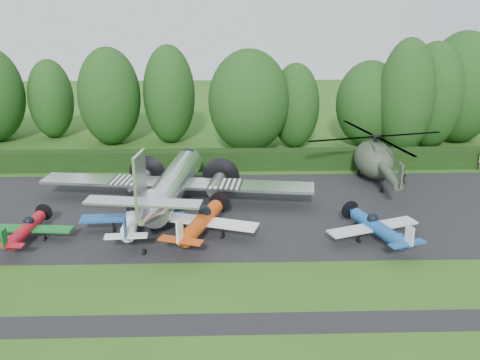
{
  "coord_description": "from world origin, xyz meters",
  "views": [
    {
      "loc": [
        2.31,
        -30.71,
        16.95
      ],
      "look_at": [
        3.49,
        10.48,
        2.5
      ],
      "focal_mm": 40.0,
      "sensor_mm": 36.0,
      "label": 1
    }
  ],
  "objects_px": {
    "light_plane_red": "(26,229)",
    "transport_plane": "(173,184)",
    "light_plane_orange": "(201,222)",
    "light_plane_blue": "(377,227)",
    "light_plane_white": "(132,218)",
    "helicopter": "(374,156)"
  },
  "relations": [
    {
      "from": "light_plane_red",
      "to": "transport_plane",
      "type": "bearing_deg",
      "value": 27.31
    },
    {
      "from": "light_plane_orange",
      "to": "light_plane_blue",
      "type": "xyz_separation_m",
      "value": [
        12.59,
        -1.02,
        -0.16
      ]
    },
    {
      "from": "light_plane_red",
      "to": "light_plane_white",
      "type": "xyz_separation_m",
      "value": [
        7.34,
        1.3,
        0.22
      ]
    },
    {
      "from": "light_plane_white",
      "to": "light_plane_blue",
      "type": "height_order",
      "value": "light_plane_white"
    },
    {
      "from": "transport_plane",
      "to": "light_plane_orange",
      "type": "height_order",
      "value": "transport_plane"
    },
    {
      "from": "light_plane_orange",
      "to": "light_plane_blue",
      "type": "bearing_deg",
      "value": -23.37
    },
    {
      "from": "transport_plane",
      "to": "light_plane_white",
      "type": "distance_m",
      "value": 5.61
    },
    {
      "from": "transport_plane",
      "to": "light_plane_orange",
      "type": "relative_size",
      "value": 2.76
    },
    {
      "from": "light_plane_white",
      "to": "light_plane_orange",
      "type": "xyz_separation_m",
      "value": [
        5.17,
        -0.93,
        0.05
      ]
    },
    {
      "from": "light_plane_blue",
      "to": "transport_plane",
      "type": "bearing_deg",
      "value": 175.65
    },
    {
      "from": "light_plane_blue",
      "to": "light_plane_white",
      "type": "bearing_deg",
      "value": -166.29
    },
    {
      "from": "light_plane_blue",
      "to": "light_plane_orange",
      "type": "bearing_deg",
      "value": -164.65
    },
    {
      "from": "light_plane_white",
      "to": "light_plane_orange",
      "type": "relative_size",
      "value": 0.96
    },
    {
      "from": "helicopter",
      "to": "light_plane_white",
      "type": "bearing_deg",
      "value": -153.2
    },
    {
      "from": "transport_plane",
      "to": "light_plane_red",
      "type": "height_order",
      "value": "transport_plane"
    },
    {
      "from": "transport_plane",
      "to": "light_plane_blue",
      "type": "relative_size",
      "value": 3.14
    },
    {
      "from": "light_plane_red",
      "to": "light_plane_blue",
      "type": "distance_m",
      "value": 25.11
    },
    {
      "from": "light_plane_white",
      "to": "light_plane_blue",
      "type": "distance_m",
      "value": 17.87
    },
    {
      "from": "light_plane_white",
      "to": "light_plane_blue",
      "type": "bearing_deg",
      "value": -3.0
    },
    {
      "from": "transport_plane",
      "to": "light_plane_white",
      "type": "height_order",
      "value": "transport_plane"
    },
    {
      "from": "light_plane_blue",
      "to": "helicopter",
      "type": "relative_size",
      "value": 0.47
    },
    {
      "from": "transport_plane",
      "to": "helicopter",
      "type": "relative_size",
      "value": 1.47
    }
  ]
}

